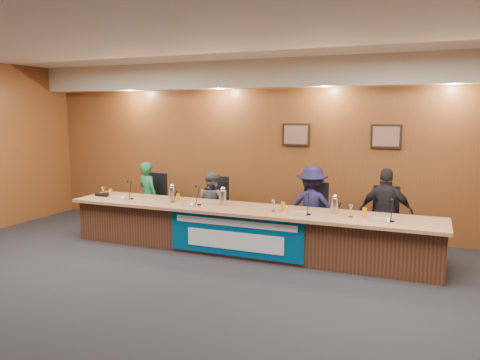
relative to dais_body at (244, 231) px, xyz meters
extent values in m
plane|color=black|center=(0.00, -2.40, -0.35)|extent=(10.00, 10.00, 0.00)
cube|color=silver|center=(0.00, -2.40, 2.85)|extent=(10.00, 8.00, 0.04)
cube|color=brown|center=(0.00, 1.60, 1.25)|extent=(10.00, 0.04, 3.20)
cube|color=beige|center=(0.00, 1.35, 2.60)|extent=(10.00, 0.50, 0.50)
cube|color=#492717|center=(0.00, 0.00, 0.00)|extent=(6.00, 0.80, 0.70)
cube|color=#A87249|center=(0.00, -0.05, 0.38)|extent=(6.10, 0.95, 0.05)
cube|color=navy|center=(0.00, -0.41, 0.03)|extent=(2.20, 0.02, 0.65)
cube|color=silver|center=(0.00, -0.43, 0.23)|extent=(2.00, 0.01, 0.10)
cube|color=silver|center=(0.00, -0.43, -0.05)|extent=(1.60, 0.01, 0.28)
cube|color=black|center=(0.40, 1.57, 1.50)|extent=(0.52, 0.04, 0.42)
cube|color=black|center=(2.00, 1.57, 1.50)|extent=(0.52, 0.04, 0.42)
imported|color=#1A5F32|center=(-2.27, 0.68, 0.31)|extent=(0.57, 0.48, 1.32)
imported|color=#535358|center=(-0.91, 0.68, 0.25)|extent=(0.71, 0.64, 1.20)
imported|color=#171436|center=(0.94, 0.68, 0.34)|extent=(0.94, 0.59, 1.38)
imported|color=black|center=(2.13, 0.68, 0.35)|extent=(0.82, 0.34, 1.40)
cube|color=black|center=(-2.27, 0.78, 0.13)|extent=(0.54, 0.54, 0.08)
cube|color=black|center=(-0.91, 0.78, 0.13)|extent=(0.54, 0.54, 0.08)
cube|color=black|center=(0.94, 0.78, 0.13)|extent=(0.49, 0.49, 0.08)
cube|color=black|center=(2.13, 0.78, 0.13)|extent=(0.54, 0.54, 0.08)
cube|color=white|center=(-2.30, -0.27, 0.45)|extent=(0.24, 0.08, 0.10)
cylinder|color=black|center=(-2.09, -0.11, 0.41)|extent=(0.07, 0.07, 0.02)
cylinder|color=orange|center=(-2.56, -0.09, 0.47)|extent=(0.06, 0.06, 0.15)
cylinder|color=silver|center=(-2.70, -0.10, 0.49)|extent=(0.08, 0.08, 0.18)
cube|color=white|center=(-0.93, -0.31, 0.45)|extent=(0.24, 0.08, 0.10)
cylinder|color=black|center=(-0.75, -0.14, 0.41)|extent=(0.07, 0.07, 0.02)
cylinder|color=orange|center=(-1.19, -0.06, 0.47)|extent=(0.06, 0.06, 0.15)
cylinder|color=silver|center=(-1.28, -0.10, 0.49)|extent=(0.08, 0.08, 0.18)
cube|color=white|center=(0.96, -0.31, 0.45)|extent=(0.24, 0.08, 0.10)
cylinder|color=black|center=(1.09, -0.17, 0.41)|extent=(0.07, 0.07, 0.02)
cylinder|color=orange|center=(0.67, -0.09, 0.47)|extent=(0.06, 0.06, 0.15)
cylinder|color=silver|center=(0.53, -0.13, 0.49)|extent=(0.08, 0.08, 0.18)
cube|color=white|center=(2.11, -0.27, 0.45)|extent=(0.24, 0.08, 0.10)
cylinder|color=black|center=(2.28, -0.17, 0.41)|extent=(0.07, 0.07, 0.02)
cylinder|color=orange|center=(1.89, -0.08, 0.47)|extent=(0.06, 0.06, 0.15)
cylinder|color=silver|center=(1.70, -0.08, 0.49)|extent=(0.08, 0.08, 0.18)
cylinder|color=silver|center=(-1.31, -0.04, 0.52)|extent=(0.12, 0.12, 0.25)
cylinder|color=silver|center=(-0.38, 0.01, 0.52)|extent=(0.13, 0.13, 0.24)
cylinder|color=silver|center=(1.44, 0.03, 0.52)|extent=(0.12, 0.12, 0.24)
cylinder|color=black|center=(-2.75, -0.04, 0.43)|extent=(0.32, 0.32, 0.05)
cube|color=white|center=(2.15, -0.11, 0.40)|extent=(0.26, 0.33, 0.01)
camera|label=1|loc=(2.74, -6.85, 1.92)|focal=35.00mm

